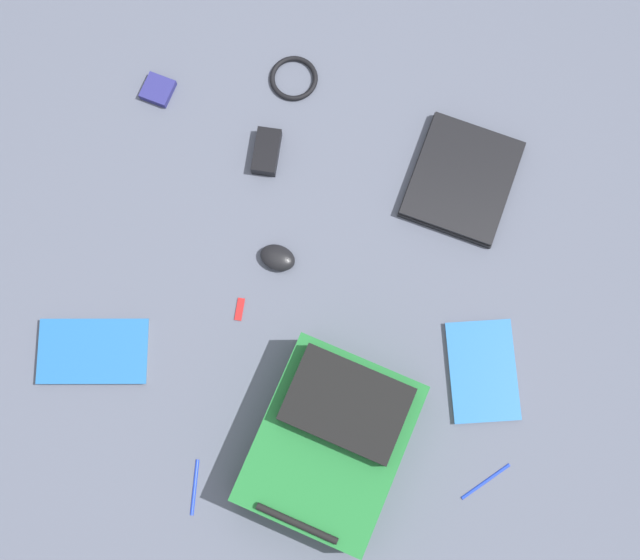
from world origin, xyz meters
TOP-DOWN VIEW (x-y plane):
  - ground_plane at (0.00, 0.00)m, footprint 3.99×3.99m
  - backpack at (-0.13, 0.34)m, footprint 0.39×0.46m
  - laptop at (-0.29, -0.40)m, footprint 0.28×0.33m
  - book_blue at (-0.46, 0.07)m, footprint 0.24×0.30m
  - book_manual at (0.50, 0.28)m, footprint 0.31×0.23m
  - computer_mouse at (0.12, -0.07)m, footprint 0.10×0.08m
  - cable_coil at (0.22, -0.57)m, footprint 0.13×0.13m
  - power_brick at (0.23, -0.34)m, footprint 0.08×0.13m
  - pen_black at (-0.53, 0.34)m, footprint 0.10×0.11m
  - pen_blue at (0.16, 0.54)m, footprint 0.03×0.13m
  - earbud_pouch at (0.56, -0.44)m, footprint 0.09×0.09m
  - usb_stick at (0.18, 0.08)m, footprint 0.02×0.06m

SIDE VIEW (x-z plane):
  - ground_plane at x=0.00m, z-range 0.00..0.00m
  - usb_stick at x=0.18m, z-range 0.00..0.01m
  - pen_black at x=-0.53m, z-range 0.00..0.01m
  - pen_blue at x=0.16m, z-range 0.00..0.01m
  - cable_coil at x=0.22m, z-range 0.00..0.01m
  - book_blue at x=-0.46m, z-range 0.00..0.01m
  - earbud_pouch at x=0.56m, z-range 0.00..0.02m
  - book_manual at x=0.50m, z-range 0.00..0.02m
  - laptop at x=-0.29m, z-range 0.00..0.03m
  - power_brick at x=0.23m, z-range 0.00..0.04m
  - computer_mouse at x=0.12m, z-range 0.00..0.04m
  - backpack at x=-0.13m, z-range -0.01..0.17m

